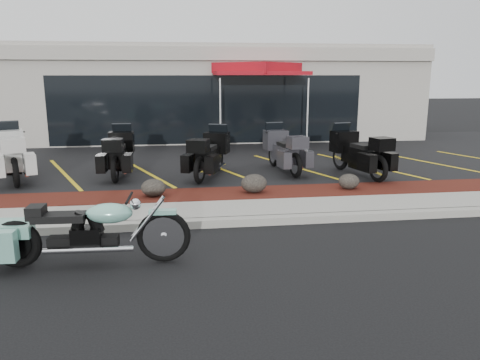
{
  "coord_description": "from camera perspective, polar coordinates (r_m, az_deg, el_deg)",
  "views": [
    {
      "loc": [
        -1.28,
        -7.63,
        2.85
      ],
      "look_at": [
        -0.07,
        1.2,
        0.83
      ],
      "focal_mm": 35.0,
      "sensor_mm": 36.0,
      "label": 1
    }
  ],
  "objects": [
    {
      "name": "sidewalk",
      "position": [
        9.72,
        0.08,
        -3.79
      ],
      "size": [
        24.0,
        1.2,
        0.15
      ],
      "primitive_type": "cube",
      "color": "gray",
      "rests_on": "ground"
    },
    {
      "name": "touring_grey",
      "position": [
        13.91,
        4.16,
        4.35
      ],
      "size": [
        1.2,
        2.38,
        1.33
      ],
      "primitive_type": null,
      "rotation": [
        0.0,
        0.0,
        1.72
      ],
      "color": "#333238",
      "rests_on": "upper_lot"
    },
    {
      "name": "touring_black_rear",
      "position": [
        13.68,
        12.2,
        4.04
      ],
      "size": [
        1.44,
        2.5,
        1.37
      ],
      "primitive_type": null,
      "rotation": [
        0.0,
        0.0,
        1.81
      ],
      "color": "black",
      "rests_on": "upper_lot"
    },
    {
      "name": "dealership_building",
      "position": [
        22.15,
        -4.56,
        10.58
      ],
      "size": [
        18.0,
        8.16,
        4.0
      ],
      "color": "#A6A096",
      "rests_on": "ground"
    },
    {
      "name": "touring_black_front",
      "position": [
        13.76,
        -14.1,
        3.95
      ],
      "size": [
        0.93,
        2.33,
        1.35
      ],
      "primitive_type": null,
      "rotation": [
        0.0,
        0.0,
        1.55
      ],
      "color": "black",
      "rests_on": "upper_lot"
    },
    {
      "name": "ground",
      "position": [
        8.25,
        1.62,
        -7.43
      ],
      "size": [
        90.0,
        90.0,
        0.0
      ],
      "primitive_type": "plane",
      "color": "black",
      "rests_on": "ground"
    },
    {
      "name": "hero_cruiser",
      "position": [
        7.26,
        -9.32,
        -5.9
      ],
      "size": [
        3.12,
        0.92,
        1.09
      ],
      "primitive_type": null,
      "rotation": [
        0.0,
        0.0,
        -0.04
      ],
      "color": "#7ABEAC",
      "rests_on": "ground"
    },
    {
      "name": "touring_black_mid",
      "position": [
        13.27,
        -2.68,
        3.99
      ],
      "size": [
        1.66,
        2.47,
        1.34
      ],
      "primitive_type": null,
      "rotation": [
        0.0,
        0.0,
        1.2
      ],
      "color": "black",
      "rests_on": "upper_lot"
    },
    {
      "name": "boulder_mid",
      "position": [
        10.85,
        1.72,
        -0.4
      ],
      "size": [
        0.6,
        0.5,
        0.43
      ],
      "primitive_type": "ellipsoid",
      "color": "black",
      "rests_on": "mulch_bed"
    },
    {
      "name": "curb",
      "position": [
        9.06,
        0.69,
        -5.04
      ],
      "size": [
        24.0,
        0.25,
        0.15
      ],
      "primitive_type": "cube",
      "color": "gray",
      "rests_on": "ground"
    },
    {
      "name": "boulder_left",
      "position": [
        10.68,
        -10.5,
        -0.93
      ],
      "size": [
        0.56,
        0.46,
        0.39
      ],
      "primitive_type": "ellipsoid",
      "color": "black",
      "rests_on": "mulch_bed"
    },
    {
      "name": "upper_lot",
      "position": [
        16.12,
        -3.13,
        2.87
      ],
      "size": [
        26.0,
        9.6,
        0.15
      ],
      "primitive_type": "cube",
      "color": "black",
      "rests_on": "ground"
    },
    {
      "name": "boulder_right",
      "position": [
        11.5,
        13.13,
        -0.15
      ],
      "size": [
        0.51,
        0.42,
        0.36
      ],
      "primitive_type": "ellipsoid",
      "color": "black",
      "rests_on": "mulch_bed"
    },
    {
      "name": "popup_canopy",
      "position": [
        18.11,
        2.12,
        13.21
      ],
      "size": [
        4.14,
        4.14,
        3.11
      ],
      "rotation": [
        0.0,
        0.0,
        0.28
      ],
      "color": "silver",
      "rests_on": "upper_lot"
    },
    {
      "name": "traffic_cone",
      "position": [
        15.63,
        -5.38,
        3.74
      ],
      "size": [
        0.37,
        0.37,
        0.51
      ],
      "primitive_type": "cone",
      "rotation": [
        0.0,
        0.0,
        -0.32
      ],
      "color": "#D75707",
      "rests_on": "upper_lot"
    },
    {
      "name": "touring_white",
      "position": [
        14.25,
        -26.28,
        3.55
      ],
      "size": [
        1.8,
        2.7,
        1.47
      ],
      "primitive_type": null,
      "rotation": [
        0.0,
        0.0,
        1.94
      ],
      "color": "silver",
      "rests_on": "upper_lot"
    },
    {
      "name": "mulch_bed",
      "position": [
        10.87,
        -0.78,
        -1.97
      ],
      "size": [
        24.0,
        1.2,
        0.16
      ],
      "primitive_type": "cube",
      "color": "#39140D",
      "rests_on": "ground"
    }
  ]
}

